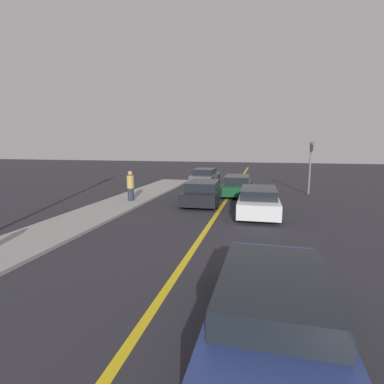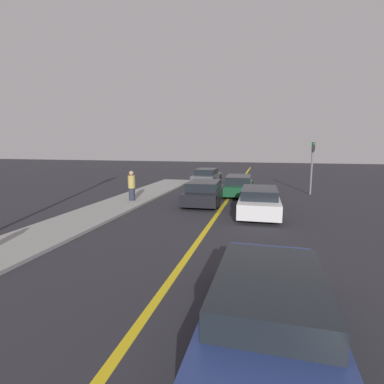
{
  "view_description": "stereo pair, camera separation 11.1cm",
  "coord_description": "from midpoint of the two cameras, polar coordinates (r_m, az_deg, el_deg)",
  "views": [
    {
      "loc": [
        2.01,
        4.79,
        3.22
      ],
      "look_at": [
        -0.51,
        15.45,
        1.48
      ],
      "focal_mm": 28.0,
      "sensor_mm": 36.0,
      "label": 1
    },
    {
      "loc": [
        2.12,
        4.81,
        3.22
      ],
      "look_at": [
        -0.51,
        15.45,
        1.48
      ],
      "focal_mm": 28.0,
      "sensor_mm": 36.0,
      "label": 2
    }
  ],
  "objects": [
    {
      "name": "car_oncoming_far",
      "position": [
        24.91,
        2.4,
        3.03
      ],
      "size": [
        1.99,
        4.16,
        1.25
      ],
      "rotation": [
        0.0,
        0.0,
        -0.03
      ],
      "color": "#4C5156",
      "rests_on": "ground_plane"
    },
    {
      "name": "car_parked_left_lot",
      "position": [
        19.64,
        8.44,
        1.31
      ],
      "size": [
        1.99,
        4.7,
        1.24
      ],
      "rotation": [
        0.0,
        0.0,
        0.04
      ],
      "color": "#144728",
      "rests_on": "ground_plane"
    },
    {
      "name": "car_near_right_lane",
      "position": [
        5.33,
        14.47,
        -20.33
      ],
      "size": [
        2.01,
        4.7,
        1.27
      ],
      "rotation": [
        0.0,
        0.0,
        -0.01
      ],
      "color": "navy",
      "rests_on": "ground_plane"
    },
    {
      "name": "sidewalk_left",
      "position": [
        13.16,
        -22.12,
        -5.54
      ],
      "size": [
        2.52,
        30.26,
        0.11
      ],
      "color": "gray",
      "rests_on": "ground_plane"
    },
    {
      "name": "pedestrian_by_sign",
      "position": [
        17.01,
        -11.81,
        1.14
      ],
      "size": [
        0.4,
        0.4,
        1.66
      ],
      "color": "#282D3D",
      "rests_on": "sidewalk_left"
    },
    {
      "name": "car_far_distant",
      "position": [
        16.55,
        2.04,
        -0.04
      ],
      "size": [
        2.05,
        4.55,
        1.24
      ],
      "rotation": [
        0.0,
        0.0,
        0.04
      ],
      "color": "black",
      "rests_on": "ground_plane"
    },
    {
      "name": "car_ahead_center",
      "position": [
        14.36,
        12.33,
        -1.61
      ],
      "size": [
        1.99,
        4.71,
        1.24
      ],
      "rotation": [
        0.0,
        0.0,
        0.02
      ],
      "color": "silver",
      "rests_on": "ground_plane"
    },
    {
      "name": "road_center_line",
      "position": [
        13.74,
        4.3,
        -4.51
      ],
      "size": [
        0.2,
        60.0,
        0.01
      ],
      "color": "gold",
      "rests_on": "ground_plane"
    },
    {
      "name": "traffic_light",
      "position": [
        20.73,
        21.48,
        5.34
      ],
      "size": [
        0.18,
        0.4,
        3.35
      ],
      "color": "slate",
      "rests_on": "ground_plane"
    }
  ]
}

